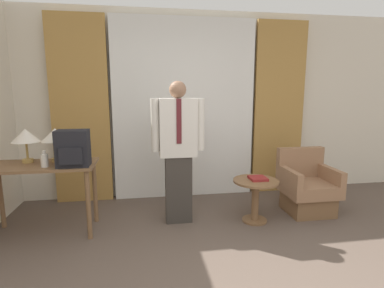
{
  "coord_description": "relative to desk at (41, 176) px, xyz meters",
  "views": [
    {
      "loc": [
        -0.58,
        -1.46,
        1.57
      ],
      "look_at": [
        -0.06,
        1.81,
        0.98
      ],
      "focal_mm": 28.0,
      "sensor_mm": 36.0,
      "label": 1
    }
  ],
  "objects": [
    {
      "name": "table_lamp_left",
      "position": [
        -0.15,
        0.11,
        0.41
      ],
      "size": [
        0.3,
        0.3,
        0.37
      ],
      "color": "tan",
      "rests_on": "desk"
    },
    {
      "name": "backpack",
      "position": [
        0.39,
        -0.15,
        0.31
      ],
      "size": [
        0.32,
        0.24,
        0.38
      ],
      "color": "black",
      "rests_on": "desk"
    },
    {
      "name": "table_lamp_right",
      "position": [
        0.15,
        0.11,
        0.41
      ],
      "size": [
        0.3,
        0.3,
        0.37
      ],
      "color": "tan",
      "rests_on": "desk"
    },
    {
      "name": "armchair",
      "position": [
        3.19,
        0.1,
        -0.35
      ],
      "size": [
        0.64,
        0.6,
        0.82
      ],
      "color": "brown",
      "rests_on": "ground_plane"
    },
    {
      "name": "curtain_sheer_center",
      "position": [
        1.71,
        0.98,
        0.63
      ],
      "size": [
        2.05,
        0.06,
        2.58
      ],
      "color": "white",
      "rests_on": "ground_plane"
    },
    {
      "name": "wall_back",
      "position": [
        1.71,
        1.11,
        0.69
      ],
      "size": [
        10.0,
        0.06,
        2.7
      ],
      "color": "silver",
      "rests_on": "ground_plane"
    },
    {
      "name": "side_table",
      "position": [
        2.42,
        -0.08,
        -0.31
      ],
      "size": [
        0.54,
        0.54,
        0.52
      ],
      "color": "brown",
      "rests_on": "ground_plane"
    },
    {
      "name": "desk",
      "position": [
        0.0,
        0.0,
        0.0
      ],
      "size": [
        1.16,
        0.56,
        0.79
      ],
      "color": "brown",
      "rests_on": "ground_plane"
    },
    {
      "name": "book",
      "position": [
        2.45,
        -0.06,
        -0.13
      ],
      "size": [
        0.2,
        0.2,
        0.03
      ],
      "color": "maroon",
      "rests_on": "side_table"
    },
    {
      "name": "curtain_drape_left",
      "position": [
        0.26,
        0.98,
        0.63
      ],
      "size": [
        0.77,
        0.06,
        2.58
      ],
      "color": "#B28442",
      "rests_on": "ground_plane"
    },
    {
      "name": "curtain_drape_right",
      "position": [
        3.16,
        0.98,
        0.63
      ],
      "size": [
        0.77,
        0.06,
        2.58
      ],
      "color": "#B28442",
      "rests_on": "ground_plane"
    },
    {
      "name": "person",
      "position": [
        1.51,
        0.07,
        0.25
      ],
      "size": [
        0.62,
        0.21,
        1.68
      ],
      "color": "#38332D",
      "rests_on": "ground_plane"
    },
    {
      "name": "bottle_near_edge",
      "position": [
        0.1,
        -0.13,
        0.2
      ],
      "size": [
        0.08,
        0.08,
        0.17
      ],
      "color": "silver",
      "rests_on": "desk"
    }
  ]
}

